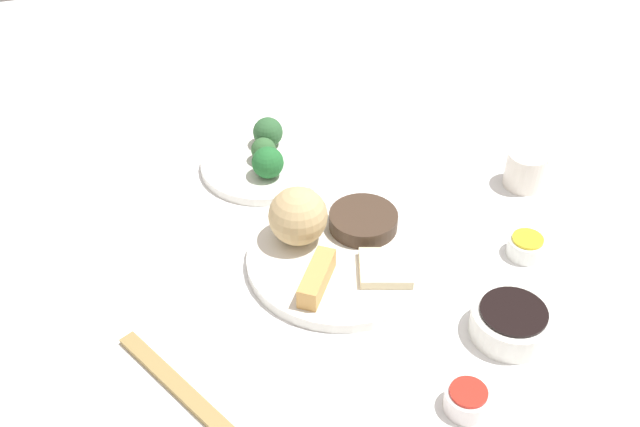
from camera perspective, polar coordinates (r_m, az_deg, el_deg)
tabletop at (r=1.01m, az=3.61°, el=-5.79°), size 2.20×2.20×0.02m
main_plate at (r=1.03m, az=1.59°, el=-3.49°), size 0.26×0.26×0.02m
rice_scoop at (r=1.02m, az=-1.70°, el=-0.20°), size 0.08×0.08×0.08m
spring_roll at (r=0.97m, az=-0.28°, el=-4.87°), size 0.07×0.09×0.03m
crab_rangoon_wonton at (r=1.00m, az=5.02°, el=-4.17°), size 0.09×0.09×0.01m
stir_fry_heap at (r=1.06m, az=3.33°, el=-0.54°), size 0.10×0.10×0.02m
broccoli_plate at (r=1.21m, az=-4.28°, el=3.81°), size 0.20×0.20×0.01m
broccoli_floret_0 at (r=1.15m, az=-4.02°, el=3.91°), size 0.05×0.05×0.05m
broccoli_floret_1 at (r=1.23m, az=-4.01°, el=6.24°), size 0.05×0.05×0.05m
broccoli_floret_2 at (r=1.19m, az=-4.34°, el=4.87°), size 0.04×0.04×0.04m
soy_sauce_bowl at (r=0.96m, az=14.43°, el=-8.12°), size 0.10×0.10×0.04m
soy_sauce_bowl_liquid at (r=0.95m, az=14.63°, el=-7.28°), size 0.08×0.08×0.00m
sauce_ramekin_sweet_and_sour at (r=0.88m, az=11.19°, el=-13.86°), size 0.05×0.05×0.03m
sauce_ramekin_sweet_and_sour_liquid at (r=0.87m, az=11.32°, el=-13.26°), size 0.04×0.04×0.00m
sauce_ramekin_hot_mustard at (r=1.08m, az=15.49°, el=-2.49°), size 0.05×0.05×0.03m
sauce_ramekin_hot_mustard_liquid at (r=1.07m, az=15.63°, el=-1.89°), size 0.04×0.04×0.00m
teacup at (r=1.20m, az=15.47°, el=3.28°), size 0.06×0.06×0.06m
chopsticks_pair at (r=0.90m, az=-10.86°, el=-12.84°), size 0.12×0.19×0.01m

